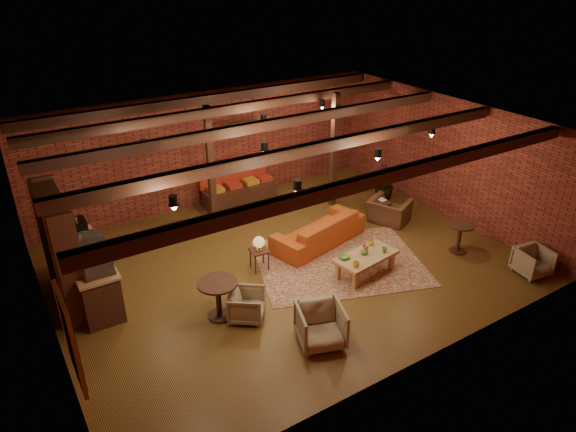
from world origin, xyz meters
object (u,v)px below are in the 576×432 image
coffee_table (365,257)px  side_table_lamp (259,245)px  sofa (318,230)px  armchair_a (247,304)px  armchair_b (321,324)px  armchair_right (390,207)px  side_table_book (379,202)px  round_table_left (218,294)px  armchair_far (533,260)px  plant_tall (387,150)px  round_table_right (460,233)px

coffee_table → side_table_lamp: size_ratio=1.86×
sofa → armchair_a: 3.35m
side_table_lamp → armchair_b: 2.81m
sofa → armchair_b: size_ratio=2.97×
armchair_right → side_table_book: size_ratio=1.67×
armchair_a → armchair_right: bearing=-36.1°
round_table_left → side_table_lamp: bearing=36.3°
armchair_far → armchair_b: bearing=-177.7°
coffee_table → round_table_left: bearing=174.5°
sofa → round_table_left: size_ratio=3.08×
armchair_far → plant_tall: size_ratio=0.23×
side_table_lamp → round_table_left: (-1.53, -1.12, -0.07)m
side_table_book → round_table_right: bearing=-78.1°
side_table_book → armchair_far: (1.13, -3.86, -0.17)m
round_table_right → plant_tall: 3.43m
side_table_lamp → armchair_far: (5.03, -3.41, -0.28)m
round_table_left → armchair_far: bearing=-19.2°
round_table_left → armchair_b: 2.08m
side_table_book → armchair_far: size_ratio=0.87×
coffee_table → armchair_b: size_ratio=1.81×
armchair_right → side_table_book: (-0.14, 0.27, 0.07)m
side_table_lamp → plant_tall: 5.16m
round_table_left → side_table_book: 5.65m
armchair_a → plant_tall: plant_tall is taller
side_table_book → round_table_right: 2.37m
sofa → armchair_b: armchair_b is taller
armchair_a → side_table_book: bearing=-32.9°
coffee_table → armchair_right: bearing=36.7°
armchair_a → plant_tall: 6.72m
side_table_lamp → armchair_b: bearing=-95.8°
side_table_lamp → plant_tall: plant_tall is taller
armchair_right → armchair_b: bearing=99.8°
side_table_lamp → armchair_right: 4.06m
armchair_right → armchair_far: (0.98, -3.59, -0.09)m
plant_tall → side_table_book: bearing=-137.3°
round_table_left → armchair_right: (5.57, 1.30, -0.11)m
sofa → coffee_table: 1.70m
armchair_b → side_table_book: bearing=56.6°
armchair_b → armchair_a: bearing=139.8°
side_table_book → round_table_right: (0.49, -2.32, -0.01)m
armchair_right → plant_tall: size_ratio=0.33×
armchair_far → plant_tall: plant_tall is taller
armchair_a → plant_tall: size_ratio=0.22×
sofa → coffee_table: (0.06, -1.70, 0.07)m
sofa → armchair_a: size_ratio=3.73×
armchair_far → side_table_lamp: bearing=154.8°
armchair_right → round_table_right: bearing=165.0°
round_table_left → armchair_far: 6.95m
side_table_book → armchair_right: bearing=-62.2°
armchair_b → round_table_right: bearing=29.9°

